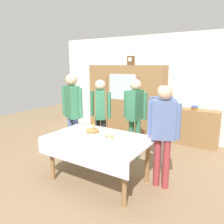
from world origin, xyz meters
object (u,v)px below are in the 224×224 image
Objects in this scene: book_stack at (194,108)px; person_behind_table_left at (100,110)px; tea_cup_center at (113,143)px; person_behind_table_right at (162,118)px; tea_cup_mid_right at (92,140)px; bookshelf_low at (193,127)px; dining_table at (98,144)px; pastry_plate at (110,137)px; spoon_back_edge at (129,144)px; tea_cup_near_left at (85,128)px; person_near_right_end at (72,108)px; spoon_near_left at (55,137)px; wall_cabinet at (126,100)px; mantel_clock at (131,61)px; bread_basket at (93,131)px; spoon_front_edge at (79,137)px; person_by_cabinet at (135,111)px; person_beside_shelf at (163,127)px.

person_behind_table_left is (-1.58, -1.65, 0.06)m from book_stack.
person_behind_table_right reaches higher than tea_cup_center.
book_stack is 2.97m from tea_cup_mid_right.
book_stack is at bearing 0.00° from bookshelf_low.
pastry_plate is (0.17, 0.09, 0.11)m from dining_table.
spoon_back_edge is at bearing 20.33° from tea_cup_mid_right.
pastry_plate is (0.67, -0.18, -0.02)m from tea_cup_near_left.
person_near_right_end is at bearing -157.20° from person_behind_table_right.
pastry_plate is 2.35× the size of spoon_near_left.
wall_cabinet is 7.86× the size of pastry_plate.
bread_basket is (0.52, -2.41, -1.24)m from mantel_clock.
book_stack is (1.70, 0.05, -1.11)m from mantel_clock.
spoon_back_edge and spoon_front_edge have the same top height.
bookshelf_low is 3.38m from spoon_near_left.
wall_cabinet is at bearing -178.42° from bookshelf_low.
wall_cabinet reaches higher than tea_cup_near_left.
person_behind_table_left is 0.74m from person_by_cabinet.
tea_cup_near_left is at bearing 166.54° from spoon_back_edge.
mantel_clock reaches higher than bookshelf_low.
person_behind_table_left is (-0.68, 1.17, 0.19)m from tea_cup_mid_right.
mantel_clock reaches higher than person_beside_shelf.
spoon_front_edge is at bearing -92.96° from bread_basket.
tea_cup_near_left is at bearing -80.05° from wall_cabinet.
person_by_cabinet reaches higher than tea_cup_mid_right.
bookshelf_low is 0.72× the size of person_beside_shelf.
spoon_back_edge is at bearing 11.48° from spoon_front_edge.
person_by_cabinet is 0.94× the size of person_near_right_end.
person_beside_shelf reaches higher than person_behind_table_right.
mantel_clock is at bearing 106.48° from dining_table.
mantel_clock reaches higher than book_stack.
pastry_plate reaches higher than spoon_front_edge.
person_by_cabinet is (-0.31, 1.36, 0.21)m from tea_cup_center.
bookshelf_low is (1.84, 0.05, -0.52)m from wall_cabinet.
wall_cabinet is (-0.90, 2.59, 0.29)m from dining_table.
spoon_front_edge is (0.51, -2.74, -1.27)m from mantel_clock.
mantel_clock is at bearing 83.40° from person_near_right_end.
pastry_plate is at bearing -15.43° from tea_cup_near_left.
spoon_back_edge is 1.68m from person_near_right_end.
wall_cabinet is at bearing 105.27° from bread_basket.
person_near_right_end is (-1.94, -2.12, 0.64)m from bookshelf_low.
person_behind_table_left is (-0.64, 0.99, 0.32)m from dining_table.
spoon_back_edge is (0.81, -0.16, -0.03)m from bread_basket.
bookshelf_low is 2.85m from tea_cup_center.
tea_cup_near_left reaches higher than spoon_near_left.
bread_basket reaches higher than spoon_back_edge.
bread_basket is 0.15× the size of person_behind_table_right.
bread_basket is 1.23m from person_beside_shelf.
person_behind_table_left is (-1.02, 1.12, 0.19)m from tea_cup_center.
spoon_back_edge and spoon_near_left have the same top height.
book_stack reaches higher than bookshelf_low.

